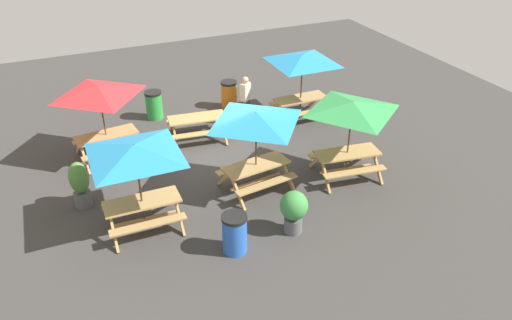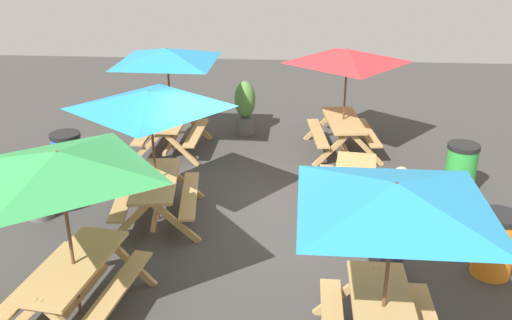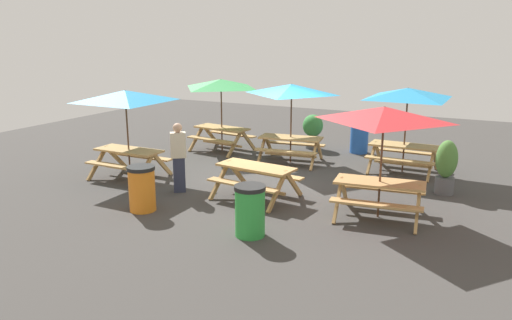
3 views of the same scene
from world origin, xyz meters
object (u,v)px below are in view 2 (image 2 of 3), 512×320
object	(u,v)px
potted_plant_1	(245,106)
trash_bin_orange	(495,244)
picnic_table_4	(60,175)
person_standing	(397,218)
picnic_table_2	(150,109)
picnic_table_3	(394,210)
picnic_table_0	(355,182)
picnic_table_5	(347,64)
picnic_table_1	(168,63)
potted_plant_0	(37,183)
trash_bin_green	(461,169)
trash_bin_blue	(68,157)

from	to	relation	value
potted_plant_1	trash_bin_orange	bearing A→B (deg)	36.13
picnic_table_4	person_standing	xyz separation A→B (m)	(-1.30, 4.22, -1.10)
picnic_table_2	picnic_table_3	size ratio (longest dim) A/B	0.83
picnic_table_0	trash_bin_orange	world-z (taller)	trash_bin_orange
picnic_table_5	trash_bin_orange	xyz separation A→B (m)	(4.61, 1.87, -1.49)
picnic_table_2	picnic_table_5	xyz separation A→B (m)	(-3.37, 3.34, 0.00)
picnic_table_3	picnic_table_4	xyz separation A→B (m)	(-0.57, -3.80, 0.00)
picnic_table_1	picnic_table_5	bearing A→B (deg)	94.28
potted_plant_0	potted_plant_1	bearing A→B (deg)	144.99
picnic_table_0	trash_bin_orange	distance (m)	2.57
picnic_table_2	trash_bin_green	distance (m)	5.79
trash_bin_blue	potted_plant_0	bearing A→B (deg)	2.95
trash_bin_orange	potted_plant_0	xyz separation A→B (m)	(-1.17, -7.25, 0.16)
picnic_table_4	trash_bin_green	distance (m)	7.25
picnic_table_4	trash_bin_blue	distance (m)	4.63
picnic_table_5	person_standing	xyz separation A→B (m)	(4.66, 0.44, -1.10)
picnic_table_4	trash_bin_blue	bearing A→B (deg)	-149.36
picnic_table_4	potted_plant_1	size ratio (longest dim) A/B	1.81
picnic_table_0	trash_bin_orange	xyz separation A→B (m)	(1.79, 1.85, -0.07)
picnic_table_0	picnic_table_5	size ratio (longest dim) A/B	0.83
picnic_table_2	trash_bin_orange	bearing A→B (deg)	69.22
picnic_table_3	person_standing	xyz separation A→B (m)	(-1.87, 0.41, -1.10)
picnic_table_5	potted_plant_1	distance (m)	2.80
picnic_table_1	person_standing	size ratio (longest dim) A/B	1.69
picnic_table_1	trash_bin_green	world-z (taller)	picnic_table_1
picnic_table_1	picnic_table_2	bearing A→B (deg)	8.62
picnic_table_2	trash_bin_green	world-z (taller)	picnic_table_2
trash_bin_green	picnic_table_1	bearing A→B (deg)	-106.30
trash_bin_green	trash_bin_blue	size ratio (longest dim) A/B	1.00
picnic_table_0	trash_bin_blue	xyz separation A→B (m)	(-0.91, -5.49, -0.07)
picnic_table_3	trash_bin_blue	xyz separation A→B (m)	(-4.62, -5.49, -1.49)
picnic_table_1	picnic_table_2	xyz separation A→B (m)	(3.15, 0.42, 0.00)
picnic_table_0	picnic_table_2	world-z (taller)	picnic_table_2
picnic_table_3	potted_plant_1	xyz separation A→B (m)	(-7.56, -2.28, -1.31)
picnic_table_1	person_standing	xyz separation A→B (m)	(4.44, 4.20, -1.10)
picnic_table_0	trash_bin_blue	bearing A→B (deg)	-92.58
picnic_table_1	trash_bin_orange	bearing A→B (deg)	53.04
picnic_table_5	trash_bin_blue	xyz separation A→B (m)	(1.91, -5.47, -1.49)
picnic_table_2	trash_bin_orange	distance (m)	5.56
picnic_table_2	picnic_table_5	world-z (taller)	same
potted_plant_1	picnic_table_1	bearing A→B (deg)	-50.45
picnic_table_3	picnic_table_4	distance (m)	3.85
picnic_table_3	picnic_table_4	world-z (taller)	same
picnic_table_0	trash_bin_blue	distance (m)	5.56
picnic_table_2	person_standing	world-z (taller)	picnic_table_2
potted_plant_0	picnic_table_0	bearing A→B (deg)	96.60
picnic_table_1	picnic_table_4	xyz separation A→B (m)	(5.74, -0.01, 0.00)
picnic_table_3	picnic_table_2	bearing A→B (deg)	-132.71
potted_plant_0	potted_plant_1	size ratio (longest dim) A/B	0.87
picnic_table_2	potted_plant_1	size ratio (longest dim) A/B	1.81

